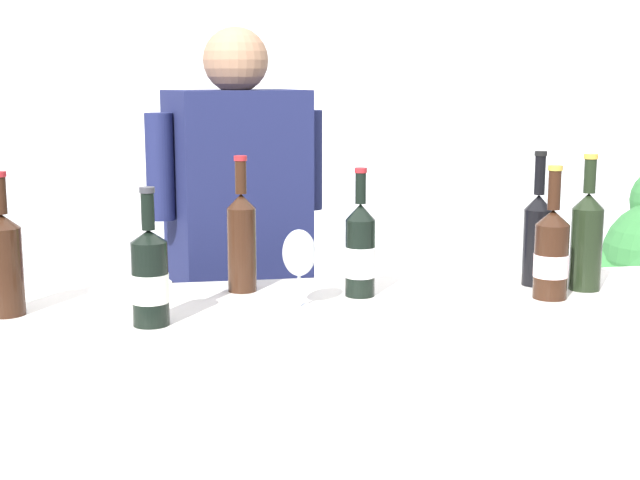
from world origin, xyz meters
The scene contains 10 objects.
wall_back centered at (0.00, 2.60, 1.40)m, with size 8.00×0.10×2.80m, color white.
wine_bottle_0 centered at (-0.46, -0.15, 1.11)m, with size 0.08×0.08×0.30m.
wine_bottle_1 centered at (-0.78, -0.01, 1.13)m, with size 0.08×0.08×0.33m.
wine_bottle_2 centered at (0.62, 0.01, 1.13)m, with size 0.08×0.08×0.34m.
wine_bottle_3 centered at (0.05, 0.04, 1.11)m, with size 0.07×0.07×0.32m.
wine_bottle_4 centered at (0.52, 0.08, 1.13)m, with size 0.07×0.07×0.35m.
wine_bottle_5 centered at (-0.24, 0.14, 1.13)m, with size 0.07×0.07×0.34m.
wine_bottle_6 centered at (0.50, -0.06, 1.11)m, with size 0.08×0.08×0.32m.
wine_glass centered at (-0.12, -0.06, 1.13)m, with size 0.08×0.08×0.19m.
person_server centered at (-0.21, 0.60, 0.82)m, with size 0.53×0.34×1.68m.
Camera 1 is at (-0.40, -2.08, 1.54)m, focal length 50.65 mm.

